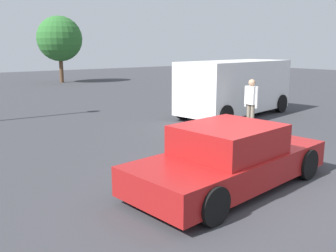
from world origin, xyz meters
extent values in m
plane|color=#38383D|center=(0.00, 0.00, 0.00)|extent=(80.00, 80.00, 0.00)
cube|color=maroon|center=(-0.14, 0.18, 0.43)|extent=(4.59, 2.13, 0.54)
cube|color=maroon|center=(-0.24, 0.17, 0.98)|extent=(2.00, 1.77, 0.57)
cube|color=slate|center=(0.64, 0.25, 0.98)|extent=(0.19, 1.49, 0.48)
cube|color=slate|center=(-1.12, 0.10, 0.98)|extent=(0.19, 1.49, 0.48)
cylinder|color=black|center=(1.31, 1.14, 0.32)|extent=(0.66, 0.27, 0.64)
cylinder|color=black|center=(1.45, -0.51, 0.32)|extent=(0.66, 0.27, 0.64)
cylinder|color=black|center=(-1.73, 0.88, 0.32)|extent=(0.66, 0.27, 0.64)
cylinder|color=black|center=(-1.59, -0.77, 0.32)|extent=(0.66, 0.27, 0.64)
ellipsoid|color=white|center=(1.98, 2.64, 0.28)|extent=(0.43, 0.33, 0.24)
sphere|color=white|center=(2.21, 2.58, 0.34)|extent=(0.19, 0.19, 0.19)
sphere|color=white|center=(2.28, 2.57, 0.34)|extent=(0.09, 0.09, 0.09)
cylinder|color=white|center=(2.11, 2.68, 0.09)|extent=(0.06, 0.06, 0.18)
cylinder|color=white|center=(2.08, 2.55, 0.09)|extent=(0.06, 0.06, 0.18)
cylinder|color=white|center=(1.88, 2.74, 0.09)|extent=(0.06, 0.06, 0.18)
cylinder|color=white|center=(1.84, 2.61, 0.09)|extent=(0.06, 0.06, 0.18)
sphere|color=white|center=(1.76, 2.70, 0.31)|extent=(0.11, 0.11, 0.11)
cube|color=white|center=(5.93, 5.49, 1.21)|extent=(5.49, 2.73, 1.99)
cube|color=slate|center=(8.50, 5.83, 1.65)|extent=(0.28, 1.73, 0.80)
cylinder|color=black|center=(7.82, 6.72, 0.38)|extent=(0.79, 0.35, 0.76)
cylinder|color=black|center=(8.08, 4.79, 0.38)|extent=(0.79, 0.35, 0.76)
cylinder|color=black|center=(3.79, 6.19, 0.38)|extent=(0.79, 0.35, 0.76)
cylinder|color=black|center=(4.05, 4.25, 0.38)|extent=(0.79, 0.35, 0.76)
cylinder|color=gray|center=(4.38, 3.31, 0.43)|extent=(0.13, 0.13, 0.86)
cylinder|color=gray|center=(4.39, 3.48, 0.43)|extent=(0.13, 0.13, 0.86)
cube|color=white|center=(4.39, 3.39, 1.16)|extent=(0.26, 0.41, 0.61)
cylinder|color=white|center=(4.37, 3.15, 1.11)|extent=(0.09, 0.09, 0.71)
cylinder|color=white|center=(4.40, 3.63, 1.11)|extent=(0.09, 0.09, 0.71)
sphere|color=tan|center=(4.39, 3.39, 1.58)|extent=(0.23, 0.23, 0.23)
cylinder|color=brown|center=(6.32, 24.03, 1.06)|extent=(0.31, 0.31, 2.11)
sphere|color=#2D6B2D|center=(6.32, 24.03, 3.42)|extent=(3.50, 3.50, 3.50)
camera|label=1|loc=(-5.47, -4.56, 2.72)|focal=39.62mm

